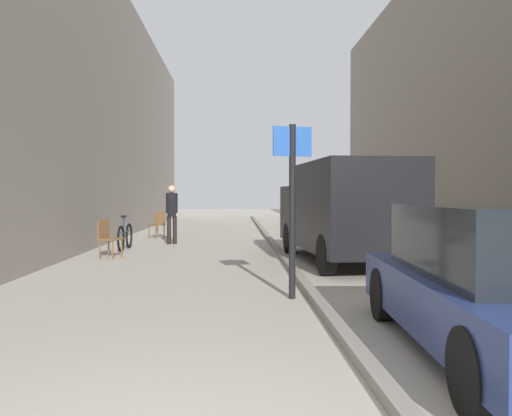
{
  "coord_description": "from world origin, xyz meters",
  "views": [
    {
      "loc": [
        0.42,
        -2.9,
        1.56
      ],
      "look_at": [
        1.14,
        14.91,
        1.09
      ],
      "focal_mm": 36.58,
      "sensor_mm": 36.0,
      "label": 1
    }
  ],
  "objects_px": {
    "pedestrian_main_foreground": "(172,210)",
    "cafe_chair_by_doorway": "(108,236)",
    "parked_car": "(501,282)",
    "cafe_chair_near_window": "(158,223)",
    "bicycle_leaning": "(125,236)",
    "street_sign_post": "(292,195)",
    "delivery_van": "(342,209)"
  },
  "relations": [
    {
      "from": "bicycle_leaning",
      "to": "cafe_chair_near_window",
      "type": "bearing_deg",
      "value": 85.43
    },
    {
      "from": "delivery_van",
      "to": "parked_car",
      "type": "xyz_separation_m",
      "value": [
        0.09,
        -6.99,
        -0.51
      ]
    },
    {
      "from": "delivery_van",
      "to": "cafe_chair_by_doorway",
      "type": "height_order",
      "value": "delivery_van"
    },
    {
      "from": "cafe_chair_by_doorway",
      "to": "street_sign_post",
      "type": "bearing_deg",
      "value": 58.89
    },
    {
      "from": "parked_car",
      "to": "bicycle_leaning",
      "type": "bearing_deg",
      "value": 123.32
    },
    {
      "from": "pedestrian_main_foreground",
      "to": "cafe_chair_by_doorway",
      "type": "distance_m",
      "value": 3.76
    },
    {
      "from": "pedestrian_main_foreground",
      "to": "delivery_van",
      "type": "xyz_separation_m",
      "value": [
        4.46,
        -4.53,
        0.15
      ]
    },
    {
      "from": "cafe_chair_near_window",
      "to": "street_sign_post",
      "type": "bearing_deg",
      "value": -120.16
    },
    {
      "from": "street_sign_post",
      "to": "cafe_chair_near_window",
      "type": "distance_m",
      "value": 11.53
    },
    {
      "from": "parked_car",
      "to": "street_sign_post",
      "type": "height_order",
      "value": "street_sign_post"
    },
    {
      "from": "delivery_van",
      "to": "bicycle_leaning",
      "type": "xyz_separation_m",
      "value": [
        -5.55,
        2.81,
        -0.84
      ]
    },
    {
      "from": "delivery_van",
      "to": "cafe_chair_near_window",
      "type": "relative_size",
      "value": 6.01
    },
    {
      "from": "bicycle_leaning",
      "to": "pedestrian_main_foreground",
      "type": "bearing_deg",
      "value": 57.83
    },
    {
      "from": "pedestrian_main_foreground",
      "to": "parked_car",
      "type": "relative_size",
      "value": 0.43
    },
    {
      "from": "bicycle_leaning",
      "to": "cafe_chair_near_window",
      "type": "distance_m",
      "value": 3.96
    },
    {
      "from": "street_sign_post",
      "to": "cafe_chair_near_window",
      "type": "relative_size",
      "value": 2.77
    },
    {
      "from": "cafe_chair_near_window",
      "to": "pedestrian_main_foreground",
      "type": "bearing_deg",
      "value": -119.64
    },
    {
      "from": "pedestrian_main_foreground",
      "to": "delivery_van",
      "type": "height_order",
      "value": "delivery_van"
    },
    {
      "from": "parked_car",
      "to": "delivery_van",
      "type": "bearing_deg",
      "value": 94.14
    },
    {
      "from": "parked_car",
      "to": "pedestrian_main_foreground",
      "type": "bearing_deg",
      "value": 114.92
    },
    {
      "from": "pedestrian_main_foreground",
      "to": "parked_car",
      "type": "xyz_separation_m",
      "value": [
        4.55,
        -11.52,
        -0.35
      ]
    },
    {
      "from": "delivery_van",
      "to": "cafe_chair_near_window",
      "type": "bearing_deg",
      "value": 123.26
    },
    {
      "from": "pedestrian_main_foreground",
      "to": "delivery_van",
      "type": "bearing_deg",
      "value": -60.88
    },
    {
      "from": "parked_car",
      "to": "street_sign_post",
      "type": "xyz_separation_m",
      "value": [
        -1.71,
        2.83,
        0.83
      ]
    },
    {
      "from": "bicycle_leaning",
      "to": "cafe_chair_by_doorway",
      "type": "bearing_deg",
      "value": -90.94
    },
    {
      "from": "delivery_van",
      "to": "street_sign_post",
      "type": "relative_size",
      "value": 2.17
    },
    {
      "from": "delivery_van",
      "to": "cafe_chair_near_window",
      "type": "xyz_separation_m",
      "value": [
        -5.21,
        6.76,
        -0.67
      ]
    },
    {
      "from": "parked_car",
      "to": "cafe_chair_by_doorway",
      "type": "bearing_deg",
      "value": 128.9
    },
    {
      "from": "street_sign_post",
      "to": "bicycle_leaning",
      "type": "height_order",
      "value": "street_sign_post"
    },
    {
      "from": "cafe_chair_by_doorway",
      "to": "delivery_van",
      "type": "bearing_deg",
      "value": 101.21
    },
    {
      "from": "parked_car",
      "to": "cafe_chair_by_doorway",
      "type": "distance_m",
      "value": 9.8
    },
    {
      "from": "pedestrian_main_foreground",
      "to": "bicycle_leaning",
      "type": "distance_m",
      "value": 2.15
    }
  ]
}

